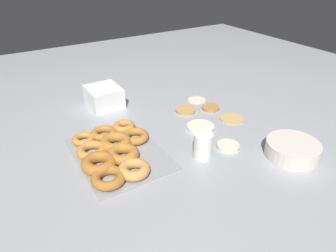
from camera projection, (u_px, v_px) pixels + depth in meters
ground_plane at (185, 127)px, 1.24m from camera, size 3.00×3.00×0.00m
pancake_0 at (185, 110)px, 1.36m from camera, size 0.09×0.09×0.01m
pancake_1 at (200, 127)px, 1.22m from camera, size 0.11×0.11×0.01m
pancake_2 at (211, 108)px, 1.38m from camera, size 0.08×0.08×0.01m
pancake_3 at (197, 100)px, 1.46m from camera, size 0.09×0.09×0.01m
pancake_4 at (232, 118)px, 1.29m from camera, size 0.10×0.10×0.01m
pancake_5 at (228, 146)px, 1.11m from camera, size 0.08×0.08×0.01m
donut_tray at (114, 151)px, 1.06m from camera, size 0.39×0.29×0.04m
batter_bowl at (292, 149)px, 1.05m from camera, size 0.18×0.18×0.06m
container_stack at (104, 97)px, 1.39m from camera, size 0.16×0.14×0.09m
paper_cup at (203, 146)px, 1.04m from camera, size 0.07×0.07×0.09m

